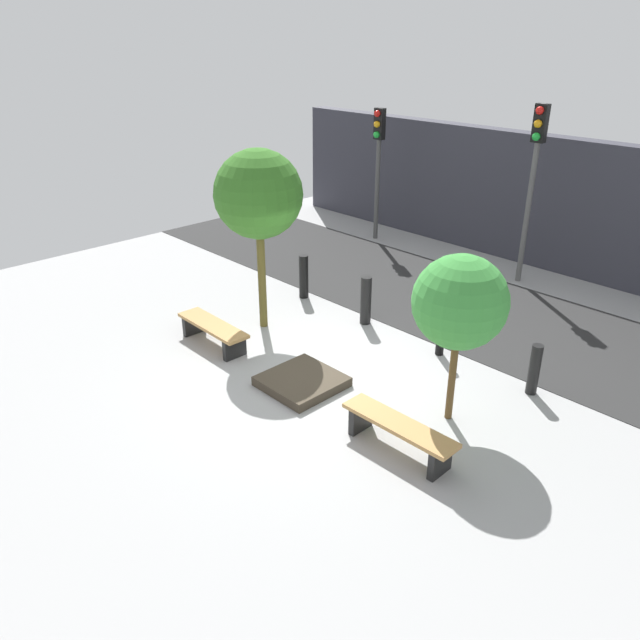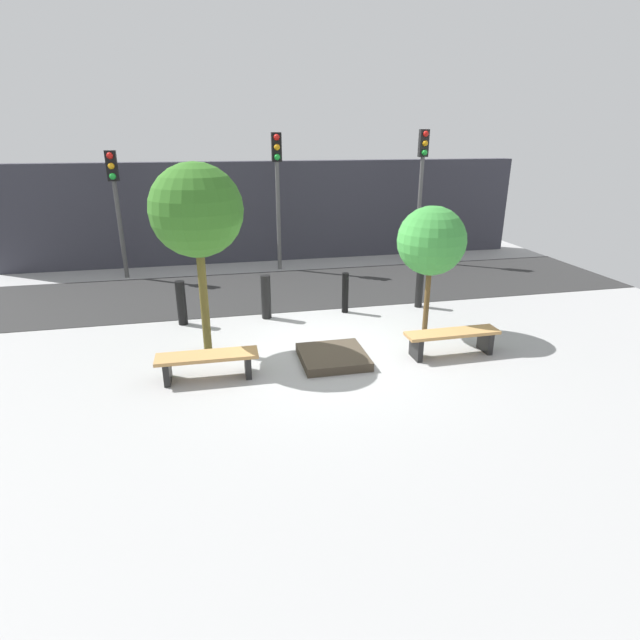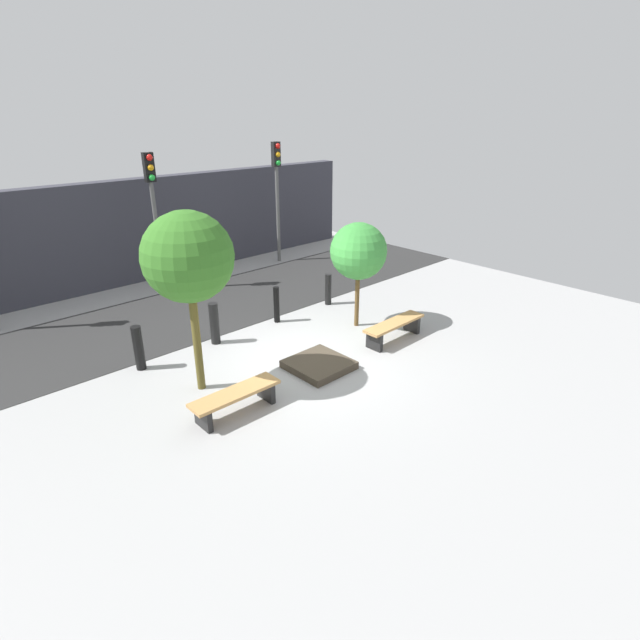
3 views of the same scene
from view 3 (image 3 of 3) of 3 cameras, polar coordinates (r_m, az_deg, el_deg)
The scene contains 14 objects.
ground_plane at distance 10.69m, azimuth -1.61°, elevation -4.75°, with size 18.00×18.00×0.00m, color #9D9D9D.
road_strip at distance 13.82m, azimuth -13.28°, elevation 1.31°, with size 18.00×3.69×0.01m, color #2A2A2A.
building_facade at distance 16.40m, azimuth -20.13°, elevation 9.55°, with size 16.20×0.50×3.07m, color #33333D.
bench_left at distance 8.96m, azimuth -9.62°, elevation -8.74°, with size 1.67×0.47×0.43m.
bench_right at distance 11.62m, azimuth 8.47°, elevation -0.80°, with size 1.76×0.44×0.46m.
planter_bed at distance 10.38m, azimuth -0.12°, elevation -5.12°, with size 1.16×1.18×0.16m, color #41382C.
tree_behind_left_bench at distance 8.99m, azimuth -14.86°, elevation 6.87°, with size 1.61×1.61×3.42m.
tree_behind_right_bench at distance 11.82m, azimuth 4.42°, elevation 7.80°, with size 1.34×1.34×2.57m.
bollard_far_left at distance 10.83m, azimuth -20.03°, elevation -3.02°, with size 0.20×0.20×0.95m, color black.
bollard_left at distance 11.54m, azimuth -11.98°, elevation -0.39°, with size 0.21×0.21×0.97m, color black.
bollard_center at distance 12.49m, azimuth -4.99°, elevation 1.76°, with size 0.15×0.15×0.93m, color black.
bollard_right at distance 13.61m, azimuth 0.94°, elevation 3.52°, with size 0.18×0.18×0.86m, color black.
traffic_light_mid_west at distance 14.97m, azimuth -18.53°, elevation 13.06°, with size 0.28×0.27×3.89m.
traffic_light_mid_east at distance 17.28m, azimuth -4.93°, elevation 15.51°, with size 0.28×0.27×3.98m.
Camera 3 is at (-6.26, -7.08, 4.99)m, focal length 28.00 mm.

